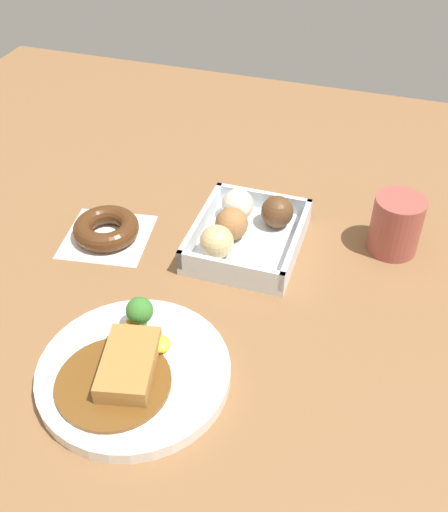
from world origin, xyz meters
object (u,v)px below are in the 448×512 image
curry_plate (133,369)px  coffee_mug (396,225)px  donut_box (244,230)px  chocolate_ring_donut (106,229)px

curry_plate → coffee_mug: (-0.35, 0.27, 0.03)m
curry_plate → donut_box: (-0.29, 0.05, 0.01)m
curry_plate → coffee_mug: bearing=141.9°
donut_box → chocolate_ring_donut: donut_box is taller
chocolate_ring_donut → coffee_mug: coffee_mug is taller
donut_box → chocolate_ring_donut: bearing=-76.0°
chocolate_ring_donut → coffee_mug: bearing=104.3°
curry_plate → coffee_mug: coffee_mug is taller
coffee_mug → chocolate_ring_donut: bearing=-75.7°
chocolate_ring_donut → coffee_mug: (-0.11, 0.43, 0.03)m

